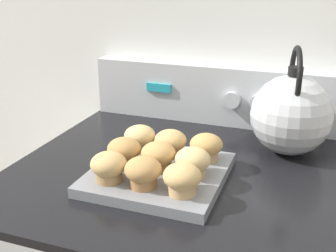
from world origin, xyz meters
name	(u,v)px	position (x,y,z in m)	size (l,w,h in m)	color
wall_back	(223,29)	(0.00, 0.73, 1.20)	(8.00, 0.05, 2.40)	silver
control_panel	(217,95)	(0.00, 0.68, 1.02)	(0.72, 0.07, 0.17)	#B7BABF
muffin_pan	(159,174)	(-0.03, 0.29, 0.95)	(0.27, 0.27, 0.02)	slate
muffin_r0_c0	(109,166)	(-0.10, 0.21, 0.99)	(0.07, 0.07, 0.06)	#A37A4C
muffin_r0_c1	(143,172)	(-0.03, 0.22, 0.99)	(0.07, 0.07, 0.06)	olive
muffin_r0_c2	(182,179)	(0.05, 0.21, 0.99)	(0.07, 0.07, 0.06)	tan
muffin_r1_c0	(124,151)	(-0.11, 0.29, 0.99)	(0.07, 0.07, 0.06)	#A37A4C
muffin_r1_c1	(158,156)	(-0.03, 0.30, 0.99)	(0.07, 0.07, 0.06)	olive
muffin_r1_c2	(193,162)	(0.05, 0.29, 0.99)	(0.07, 0.07, 0.06)	tan
muffin_r2_c0	(140,138)	(-0.10, 0.37, 0.99)	(0.07, 0.07, 0.06)	tan
muffin_r2_c1	(170,143)	(-0.03, 0.37, 0.99)	(0.07, 0.07, 0.06)	tan
muffin_r2_c2	(206,147)	(0.05, 0.38, 0.99)	(0.07, 0.07, 0.06)	tan
tea_kettle	(291,113)	(0.22, 0.53, 1.04)	(0.19, 0.22, 0.26)	silver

